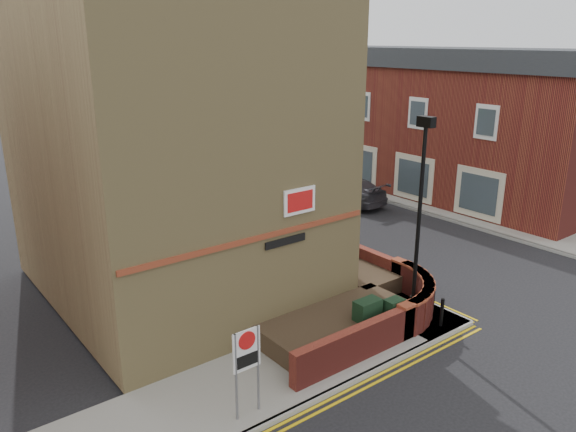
{
  "coord_description": "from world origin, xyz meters",
  "views": [
    {
      "loc": [
        -11.05,
        -8.83,
        8.51
      ],
      "look_at": [
        -1.11,
        4.0,
        3.33
      ],
      "focal_mm": 35.0,
      "sensor_mm": 36.0,
      "label": 1
    }
  ],
  "objects_px": {
    "lamppost": "(419,221)",
    "silver_car_near": "(266,199)",
    "utility_cabinet_large": "(367,319)",
    "zone_sign": "(247,357)"
  },
  "relations": [
    {
      "from": "utility_cabinet_large",
      "to": "zone_sign",
      "type": "height_order",
      "value": "zone_sign"
    },
    {
      "from": "lamppost",
      "to": "utility_cabinet_large",
      "type": "height_order",
      "value": "lamppost"
    },
    {
      "from": "lamppost",
      "to": "silver_car_near",
      "type": "bearing_deg",
      "value": 75.74
    },
    {
      "from": "lamppost",
      "to": "utility_cabinet_large",
      "type": "distance_m",
      "value": 3.24
    },
    {
      "from": "lamppost",
      "to": "silver_car_near",
      "type": "relative_size",
      "value": 1.37
    },
    {
      "from": "lamppost",
      "to": "zone_sign",
      "type": "bearing_deg",
      "value": -173.93
    },
    {
      "from": "utility_cabinet_large",
      "to": "silver_car_near",
      "type": "height_order",
      "value": "silver_car_near"
    },
    {
      "from": "utility_cabinet_large",
      "to": "zone_sign",
      "type": "relative_size",
      "value": 0.55
    },
    {
      "from": "silver_car_near",
      "to": "zone_sign",
      "type": "bearing_deg",
      "value": -113.15
    },
    {
      "from": "lamppost",
      "to": "silver_car_near",
      "type": "height_order",
      "value": "lamppost"
    }
  ]
}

